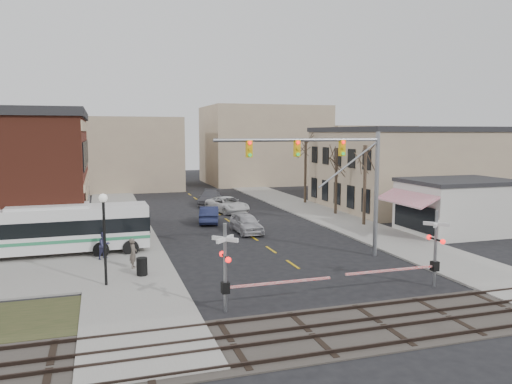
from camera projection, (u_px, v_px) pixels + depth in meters
ground at (306, 273)px, 28.26m from camera, size 160.00×160.00×0.00m
sidewalk_west at (119, 222)px, 44.37m from camera, size 5.00×60.00×0.12m
sidewalk_east at (315, 212)px, 50.02m from camera, size 5.00×60.00×0.12m
ballast_strip at (382, 324)px, 20.68m from camera, size 160.00×5.00×0.06m
rail_tracks at (382, 322)px, 20.66m from camera, size 160.00×3.91×0.14m
tan_building at (423, 167)px, 53.24m from camera, size 20.30×15.30×8.50m
awning_shop at (458, 206)px, 39.38m from camera, size 9.74×6.20×4.30m
tree_east_a at (365, 185)px, 42.34m from camera, size 0.28×0.28×6.75m
tree_east_b at (336, 181)px, 48.14m from camera, size 0.28×0.28×6.30m
tree_east_c at (305, 171)px, 55.72m from camera, size 0.28×0.28×7.20m
transit_bus at (49, 229)px, 31.88m from camera, size 12.41×2.92×3.19m
traffic_signal_mast at (336, 168)px, 30.81m from camera, size 10.77×0.30×8.00m
rr_crossing_west at (235, 268)px, 22.13m from camera, size 5.60×1.36×4.00m
rr_crossing_east at (428, 250)px, 25.45m from camera, size 5.60×1.36×4.00m
street_lamp at (104, 221)px, 25.33m from camera, size 0.44×0.44×4.75m
trash_bin at (142, 266)px, 27.44m from camera, size 0.60×0.60×0.98m
car_a at (246, 223)px, 39.64m from camera, size 1.94×4.57×1.54m
car_b at (209, 214)px, 44.00m from camera, size 2.65×4.80×1.50m
car_c at (227, 205)px, 49.81m from camera, size 4.02×6.05×1.54m
car_d at (210, 198)px, 55.06m from camera, size 3.90×5.82×1.57m
pedestrian_near at (133, 253)px, 28.87m from camera, size 0.55×0.71×1.75m
pedestrian_far at (104, 245)px, 30.98m from camera, size 1.04×1.03×1.70m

